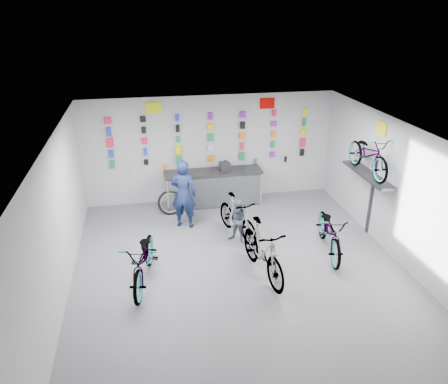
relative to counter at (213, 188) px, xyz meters
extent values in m
plane|color=#545459|center=(0.00, -3.54, -0.49)|extent=(8.00, 8.00, 0.00)
plane|color=white|center=(0.00, -3.54, 2.51)|extent=(8.00, 8.00, 0.00)
plane|color=#B6B6B8|center=(0.00, 0.46, 1.01)|extent=(7.00, 0.00, 7.00)
plane|color=#B6B6B8|center=(0.00, -7.54, 1.01)|extent=(7.00, 0.00, 7.00)
plane|color=#B6B6B8|center=(-3.50, -3.54, 1.01)|extent=(0.00, 8.00, 8.00)
plane|color=#B6B6B8|center=(3.50, -3.54, 1.01)|extent=(0.00, 8.00, 8.00)
cube|color=black|center=(0.00, 0.01, -0.04)|extent=(2.60, 0.60, 0.90)
cube|color=silver|center=(0.00, -0.29, -0.01)|extent=(2.60, 0.02, 0.90)
cube|color=silver|center=(-1.30, -0.29, -0.01)|extent=(0.04, 0.04, 0.96)
cube|color=silver|center=(1.30, -0.29, -0.01)|extent=(0.04, 0.04, 0.96)
cube|color=black|center=(0.00, 0.01, 0.48)|extent=(2.70, 0.66, 0.06)
cube|color=#1D7B3B|center=(-2.70, 0.39, 0.76)|extent=(0.13, 0.06, 0.21)
cube|color=black|center=(-1.80, 0.39, 0.76)|extent=(0.12, 0.06, 0.14)
cube|color=#1D7B3B|center=(-0.90, 0.39, 0.76)|extent=(0.17, 0.06, 0.23)
cube|color=orange|center=(0.00, 0.39, 0.76)|extent=(0.15, 0.06, 0.17)
cube|color=#1D7B3B|center=(0.90, 0.39, 0.76)|extent=(0.14, 0.06, 0.23)
cube|color=purple|center=(1.80, 0.39, 0.76)|extent=(0.14, 0.06, 0.14)
cube|color=black|center=(2.70, 0.39, 0.76)|extent=(0.12, 0.06, 0.19)
cube|color=#2438A9|center=(-2.70, 0.39, 1.06)|extent=(0.12, 0.06, 0.19)
cube|color=#2438A9|center=(-1.80, 0.39, 1.06)|extent=(0.10, 0.06, 0.18)
cube|color=#EDE000|center=(-0.90, 0.39, 1.06)|extent=(0.17, 0.06, 0.21)
cube|color=silver|center=(0.00, 0.39, 1.06)|extent=(0.15, 0.06, 0.15)
cube|color=#D91D46|center=(0.90, 0.39, 1.06)|extent=(0.10, 0.06, 0.20)
cube|color=#1D7B3B|center=(1.80, 0.39, 1.06)|extent=(0.11, 0.06, 0.16)
cube|color=#D91D46|center=(2.70, 0.39, 1.06)|extent=(0.16, 0.06, 0.24)
cube|color=#D91D46|center=(-2.70, 0.39, 1.36)|extent=(0.17, 0.06, 0.23)
cube|color=#D91D46|center=(-1.80, 0.39, 1.36)|extent=(0.15, 0.06, 0.16)
cube|color=#1D7B3B|center=(-0.90, 0.39, 1.36)|extent=(0.11, 0.06, 0.14)
cube|color=#1D7B3B|center=(0.00, 0.39, 1.36)|extent=(0.15, 0.06, 0.21)
cube|color=orange|center=(0.90, 0.39, 1.36)|extent=(0.16, 0.06, 0.17)
cube|color=orange|center=(1.80, 0.39, 1.36)|extent=(0.11, 0.06, 0.16)
cube|color=#EDE000|center=(2.70, 0.39, 1.36)|extent=(0.16, 0.06, 0.16)
cube|color=#2438A9|center=(-2.70, 0.39, 1.66)|extent=(0.12, 0.06, 0.24)
cube|color=black|center=(-1.80, 0.39, 1.66)|extent=(0.12, 0.06, 0.18)
cube|color=black|center=(-0.90, 0.39, 1.66)|extent=(0.10, 0.06, 0.20)
cube|color=#EDE000|center=(0.00, 0.39, 1.66)|extent=(0.13, 0.06, 0.15)
cube|color=black|center=(0.90, 0.39, 1.66)|extent=(0.13, 0.06, 0.20)
cube|color=purple|center=(1.80, 0.39, 1.66)|extent=(0.15, 0.06, 0.14)
cube|color=#1D7B3B|center=(2.70, 0.39, 1.66)|extent=(0.11, 0.06, 0.21)
cube|color=#D91D46|center=(-2.70, 0.39, 1.96)|extent=(0.18, 0.06, 0.16)
cube|color=black|center=(-1.80, 0.39, 1.96)|extent=(0.15, 0.06, 0.15)
cube|color=#2438A9|center=(-0.90, 0.39, 1.96)|extent=(0.10, 0.06, 0.18)
cube|color=purple|center=(0.00, 0.39, 1.96)|extent=(0.10, 0.06, 0.20)
cube|color=purple|center=(0.90, 0.39, 1.96)|extent=(0.15, 0.06, 0.17)
cube|color=#D91D46|center=(1.80, 0.39, 1.96)|extent=(0.11, 0.06, 0.18)
cube|color=#EDE000|center=(2.70, 0.39, 1.96)|extent=(0.14, 0.06, 0.16)
cylinder|color=silver|center=(-2.20, 0.37, 0.59)|extent=(0.07, 0.07, 0.16)
cylinder|color=orange|center=(-1.30, 0.37, 0.59)|extent=(0.07, 0.07, 0.16)
cylinder|color=black|center=(0.40, 0.37, 0.59)|extent=(0.07, 0.07, 0.16)
cylinder|color=#1D7B3B|center=(1.30, 0.37, 0.59)|extent=(0.07, 0.07, 0.16)
cylinder|color=black|center=(2.20, 0.37, 0.59)|extent=(0.07, 0.07, 0.16)
cube|color=#333338|center=(3.30, -2.34, 1.06)|extent=(0.38, 1.90, 0.06)
cube|color=#333338|center=(3.48, -2.34, 0.51)|extent=(0.04, 0.10, 2.00)
cube|color=yellow|center=(-1.50, 0.44, 2.23)|extent=(0.42, 0.02, 0.30)
cube|color=#B80502|center=(1.60, 0.44, 2.23)|extent=(0.42, 0.02, 0.30)
cube|color=yellow|center=(3.48, -2.34, 2.16)|extent=(0.02, 0.40, 0.30)
imported|color=gray|center=(-1.99, -3.46, 0.04)|extent=(1.06, 2.11, 1.06)
imported|color=gray|center=(0.41, -3.67, 0.11)|extent=(0.86, 2.03, 1.18)
imported|color=gray|center=(2.16, -3.05, 0.04)|extent=(1.05, 2.09, 1.05)
imported|color=gray|center=(0.26, -1.95, 0.04)|extent=(1.00, 1.80, 1.04)
imported|color=gray|center=(3.25, -2.34, 1.57)|extent=(0.63, 1.80, 0.95)
imported|color=#14214A|center=(-0.94, -1.17, 0.40)|extent=(0.76, 0.63, 1.78)
imported|color=slate|center=(0.22, -2.21, 0.05)|extent=(0.66, 0.65, 1.07)
torus|color=black|center=(-1.25, -0.37, -0.17)|extent=(0.68, 0.30, 0.65)
torus|color=silver|center=(-1.25, -0.37, -0.17)|extent=(0.55, 0.22, 0.52)
cube|color=black|center=(0.33, 0.01, 0.62)|extent=(0.29, 0.31, 0.22)
camera|label=1|loc=(-1.83, -11.11, 4.76)|focal=35.00mm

